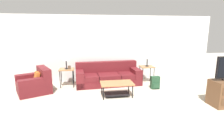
% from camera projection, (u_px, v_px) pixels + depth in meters
% --- Properties ---
extents(wall_back, '(8.87, 0.06, 2.60)m').
position_uv_depth(wall_back, '(107.00, 48.00, 7.02)').
color(wall_back, silver).
rests_on(wall_back, ground_plane).
extents(couch, '(2.45, 1.11, 0.82)m').
position_uv_depth(couch, '(108.00, 76.00, 6.65)').
color(couch, maroon).
rests_on(couch, ground_plane).
extents(armchair, '(1.31, 1.34, 0.80)m').
position_uv_depth(armchair, '(35.00, 84.00, 5.76)').
color(armchair, maroon).
rests_on(armchair, ground_plane).
extents(coffee_table, '(1.00, 0.59, 0.44)m').
position_uv_depth(coffee_table, '(117.00, 86.00, 5.38)').
color(coffee_table, '#A87042').
rests_on(coffee_table, ground_plane).
extents(side_table_left, '(0.53, 0.45, 0.65)m').
position_uv_depth(side_table_left, '(67.00, 71.00, 6.30)').
color(side_table_left, '#A87042').
rests_on(side_table_left, ground_plane).
extents(side_table_right, '(0.53, 0.45, 0.65)m').
position_uv_depth(side_table_right, '(147.00, 68.00, 6.77)').
color(side_table_right, '#A87042').
rests_on(side_table_right, ground_plane).
extents(table_lamp_left, '(0.27, 0.27, 0.54)m').
position_uv_depth(table_lamp_left, '(66.00, 58.00, 6.20)').
color(table_lamp_left, black).
rests_on(table_lamp_left, side_table_left).
extents(table_lamp_right, '(0.27, 0.27, 0.54)m').
position_uv_depth(table_lamp_right, '(147.00, 56.00, 6.67)').
color(table_lamp_right, black).
rests_on(table_lamp_right, side_table_right).
extents(backpack, '(0.30, 0.24, 0.44)m').
position_uv_depth(backpack, '(155.00, 83.00, 6.11)').
color(backpack, '#23472D').
rests_on(backpack, ground_plane).
extents(picture_frame, '(0.10, 0.04, 0.13)m').
position_uv_depth(picture_frame, '(69.00, 67.00, 6.22)').
color(picture_frame, '#4C3828').
rests_on(picture_frame, side_table_left).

